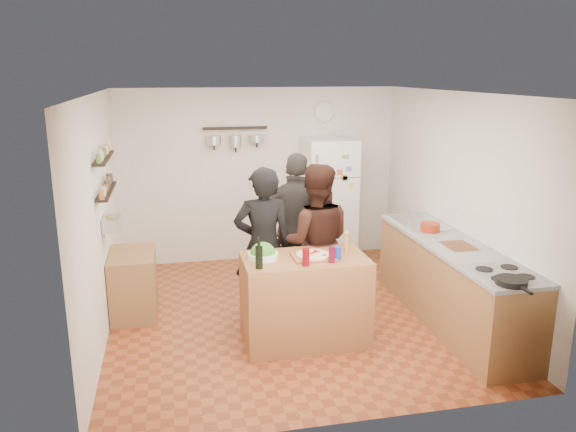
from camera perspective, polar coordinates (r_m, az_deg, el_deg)
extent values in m
plane|color=brown|center=(6.57, 0.18, -9.98)|extent=(4.20, 4.20, 0.00)
plane|color=white|center=(5.98, 0.20, 12.39)|extent=(4.20, 4.20, 0.00)
plane|color=silver|center=(8.17, -2.91, 4.13)|extent=(4.00, 0.00, 4.00)
plane|color=silver|center=(6.07, -18.61, -0.30)|extent=(0.00, 4.20, 4.20)
plane|color=silver|center=(6.85, 16.79, 1.48)|extent=(0.00, 4.20, 4.20)
cube|color=#9E653A|center=(5.81, 1.70, -8.47)|extent=(1.25, 0.72, 0.91)
cube|color=brown|center=(5.64, 2.57, -4.13)|extent=(0.42, 0.34, 0.02)
cylinder|color=beige|center=(5.64, 2.57, -3.95)|extent=(0.34, 0.34, 0.02)
cylinder|color=white|center=(5.60, -2.57, -4.05)|extent=(0.30, 0.30, 0.06)
cylinder|color=black|center=(5.31, -2.96, -4.23)|extent=(0.07, 0.07, 0.21)
cylinder|color=#5E080F|center=(5.39, 1.82, -4.20)|extent=(0.07, 0.07, 0.17)
cylinder|color=#55071E|center=(5.49, 4.47, -3.96)|extent=(0.06, 0.06, 0.15)
cylinder|color=olive|center=(5.78, 5.97, -2.87)|extent=(0.06, 0.06, 0.19)
cylinder|color=navy|center=(5.59, 5.02, -3.78)|extent=(0.08, 0.08, 0.13)
imported|color=black|center=(6.11, -2.52, -3.08)|extent=(0.67, 0.47, 1.76)
imported|color=black|center=(6.24, 2.75, -2.67)|extent=(0.98, 0.83, 1.76)
imported|color=#2B2826|center=(6.68, 1.01, -1.28)|extent=(1.15, 0.83, 1.80)
cube|color=#9E7042|center=(6.47, 16.24, -6.64)|extent=(0.63, 2.63, 0.90)
cube|color=white|center=(5.56, 21.14, -5.55)|extent=(0.60, 0.62, 0.02)
cylinder|color=black|center=(5.29, 21.74, -6.18)|extent=(0.28, 0.28, 0.05)
cube|color=silver|center=(7.05, 13.30, -0.73)|extent=(0.50, 0.80, 0.03)
cube|color=brown|center=(6.25, 16.95, -3.01)|extent=(0.30, 0.40, 0.02)
cylinder|color=#9E2512|center=(6.70, 14.23, -1.12)|extent=(0.23, 0.23, 0.09)
cube|color=white|center=(8.11, 4.16, 1.51)|extent=(0.70, 0.68, 1.80)
cylinder|color=silver|center=(8.24, 3.67, 10.52)|extent=(0.30, 0.03, 0.30)
cube|color=black|center=(6.20, -17.95, 2.43)|extent=(0.12, 1.00, 0.02)
cube|color=black|center=(6.14, -18.21, 5.62)|extent=(0.12, 1.00, 0.02)
cube|color=silver|center=(6.27, -17.43, -0.68)|extent=(0.18, 0.35, 0.14)
cube|color=#9C7341|center=(6.70, -15.40, -6.64)|extent=(0.50, 0.80, 0.73)
cube|color=black|center=(7.93, -5.39, 8.88)|extent=(0.90, 0.04, 0.04)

